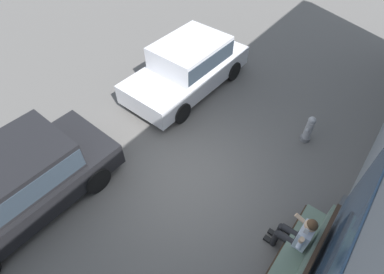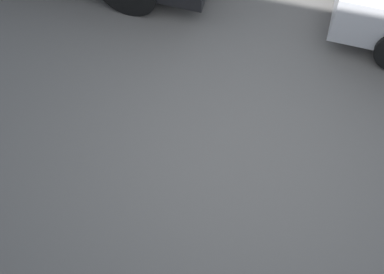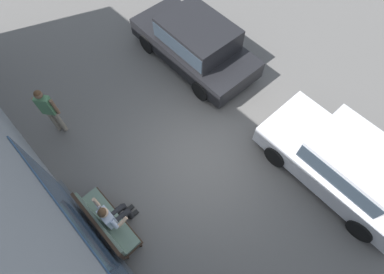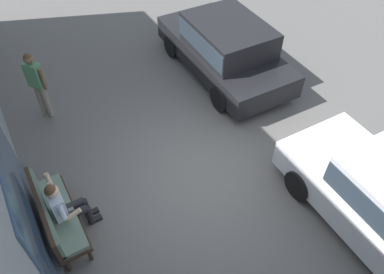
% 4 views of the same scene
% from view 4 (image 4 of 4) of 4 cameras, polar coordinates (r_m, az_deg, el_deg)
% --- Properties ---
extents(ground_plane, '(60.00, 60.00, 0.00)m').
position_cam_4_polar(ground_plane, '(7.85, 1.34, -5.69)').
color(ground_plane, '#565451').
extents(bench, '(1.79, 0.55, 0.98)m').
position_cam_4_polar(bench, '(7.07, -20.31, -10.95)').
color(bench, '#332319').
rests_on(bench, ground_plane).
extents(person_on_phone, '(0.73, 0.74, 1.31)m').
position_cam_4_polar(person_on_phone, '(6.94, -18.79, -9.88)').
color(person_on_phone, black).
rests_on(person_on_phone, ground_plane).
extents(parked_car_mid, '(4.28, 2.06, 1.52)m').
position_cam_4_polar(parked_car_mid, '(9.99, 5.12, 13.64)').
color(parked_car_mid, black).
rests_on(parked_car_mid, ground_plane).
extents(pedestrian_standing, '(0.45, 0.38, 1.73)m').
position_cam_4_polar(pedestrian_standing, '(9.12, -22.64, 7.92)').
color(pedestrian_standing, gray).
rests_on(pedestrian_standing, ground_plane).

